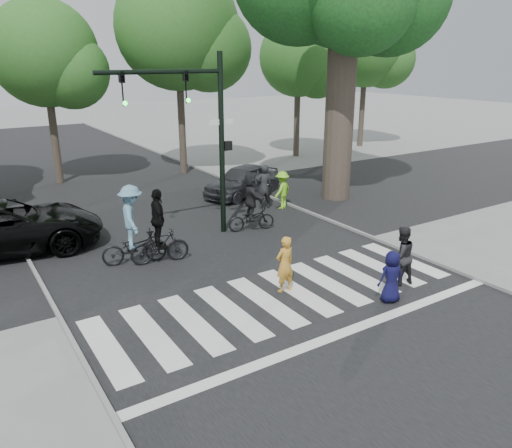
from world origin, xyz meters
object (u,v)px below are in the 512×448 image
(pedestrian_child, at_px, (391,277))
(pedestrian_adult, at_px, (401,256))
(traffic_signal, at_px, (198,120))
(cyclist_left, at_px, (133,230))
(cyclist_mid, at_px, (159,233))
(pedestrian_woman, at_px, (285,264))
(car_grey, at_px, (243,180))
(car_suv, at_px, (1,227))
(cyclist_right, at_px, (251,205))

(pedestrian_child, xyz_separation_m, pedestrian_adult, (0.99, 0.59, 0.14))
(traffic_signal, xyz_separation_m, cyclist_left, (-2.75, -1.08, -2.87))
(cyclist_mid, bearing_deg, pedestrian_child, -54.59)
(traffic_signal, distance_m, pedestrian_woman, 5.89)
(cyclist_left, distance_m, car_grey, 8.30)
(pedestrian_adult, height_order, car_suv, car_suv)
(traffic_signal, height_order, pedestrian_adult, traffic_signal)
(cyclist_mid, bearing_deg, pedestrian_woman, -60.70)
(car_grey, bearing_deg, traffic_signal, -66.54)
(car_suv, relative_size, car_grey, 1.50)
(traffic_signal, relative_size, cyclist_left, 2.53)
(cyclist_mid, xyz_separation_m, cyclist_right, (3.84, 1.04, 0.01))
(car_suv, bearing_deg, pedestrian_woman, -133.08)
(cyclist_right, xyz_separation_m, car_suv, (-7.61, 2.39, -0.11))
(cyclist_left, xyz_separation_m, cyclist_right, (4.48, 0.66, -0.09))
(traffic_signal, bearing_deg, pedestrian_adult, -66.45)
(cyclist_left, xyz_separation_m, car_suv, (-3.13, 3.05, -0.20))
(pedestrian_woman, xyz_separation_m, cyclist_left, (-2.63, 3.91, 0.27))
(cyclist_left, bearing_deg, car_grey, 36.13)
(pedestrian_child, bearing_deg, cyclist_mid, -42.21)
(traffic_signal, height_order, car_grey, traffic_signal)
(pedestrian_woman, xyz_separation_m, cyclist_right, (1.86, 4.57, 0.18))
(pedestrian_child, height_order, cyclist_mid, cyclist_mid)
(cyclist_left, relative_size, cyclist_mid, 1.05)
(pedestrian_child, relative_size, pedestrian_adult, 0.82)
(cyclist_mid, height_order, car_suv, cyclist_mid)
(cyclist_right, bearing_deg, car_suv, 162.55)
(cyclist_left, relative_size, car_suv, 0.40)
(pedestrian_child, distance_m, cyclist_right, 6.46)
(car_suv, xyz_separation_m, car_grey, (9.82, 1.84, -0.15))
(pedestrian_child, relative_size, car_suv, 0.22)
(pedestrian_woman, bearing_deg, pedestrian_child, 129.75)
(pedestrian_adult, relative_size, cyclist_left, 0.68)
(cyclist_left, bearing_deg, traffic_signal, 21.37)
(car_grey, bearing_deg, pedestrian_woman, -45.37)
(pedestrian_woman, relative_size, car_grey, 0.38)
(car_suv, height_order, car_grey, car_suv)
(car_suv, bearing_deg, cyclist_right, -100.12)
(pedestrian_woman, height_order, cyclist_mid, cyclist_mid)
(car_suv, bearing_deg, cyclist_left, -126.94)
(pedestrian_adult, bearing_deg, pedestrian_woman, -13.86)
(cyclist_left, distance_m, cyclist_right, 4.53)
(cyclist_left, bearing_deg, cyclist_right, 8.35)
(pedestrian_woman, relative_size, cyclist_right, 0.72)
(pedestrian_child, height_order, car_grey, car_grey)
(car_suv, distance_m, car_grey, 10.00)
(cyclist_mid, bearing_deg, pedestrian_adult, -44.92)
(pedestrian_woman, height_order, car_grey, pedestrian_woman)
(cyclist_mid, xyz_separation_m, car_grey, (6.05, 5.27, -0.25))
(traffic_signal, xyz_separation_m, pedestrian_adult, (2.74, -6.28, -3.09))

